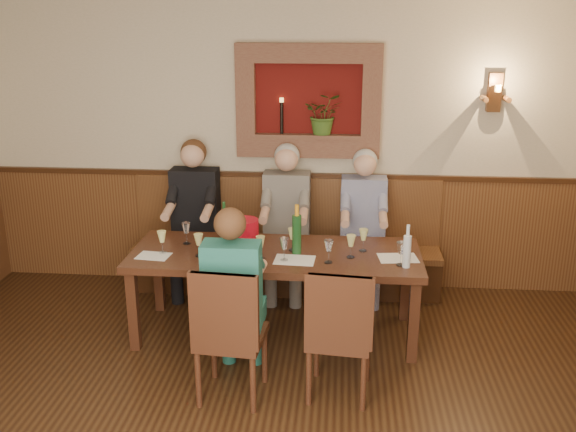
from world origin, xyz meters
name	(u,v)px	position (x,y,z in m)	size (l,w,h in m)	color
room_shell	(236,171)	(0.00, 0.00, 1.89)	(6.04, 6.04, 2.82)	#C6B996
wainscoting	(241,396)	(0.00, 0.00, 0.59)	(6.02, 6.02, 1.15)	#522C17
wall_niche	(312,106)	(0.24, 2.94, 1.81)	(1.36, 0.30, 1.06)	#560F0C
wall_sconce	(495,93)	(1.90, 2.93, 1.94)	(0.25, 0.20, 0.35)	#522C17
dining_table	(276,260)	(0.00, 1.85, 0.68)	(2.40, 0.90, 0.75)	#34190F
bench	(286,258)	(0.00, 2.79, 0.33)	(3.00, 0.45, 1.11)	#381E0F
chair_near_left	(231,359)	(-0.22, 0.88, 0.30)	(0.49, 0.49, 1.03)	#34190F
chair_near_right	(339,358)	(0.55, 0.97, 0.29)	(0.49, 0.49, 1.00)	#34190F
person_bench_left	(195,230)	(-0.88, 2.69, 0.63)	(0.45, 0.56, 1.50)	black
person_bench_mid	(286,234)	(0.01, 2.69, 0.61)	(0.44, 0.54, 1.48)	#534E4C
person_bench_right	(362,238)	(0.74, 2.69, 0.59)	(0.43, 0.52, 1.44)	navy
person_chair_front	(235,312)	(-0.21, 1.07, 0.58)	(0.41, 0.50, 1.39)	navy
spittoon_bucket	(245,235)	(-0.26, 1.87, 0.88)	(0.24, 0.24, 0.27)	red
wine_bottle_green_a	(297,233)	(0.18, 1.83, 0.92)	(0.09, 0.09, 0.42)	#19471E
wine_bottle_green_b	(225,226)	(-0.46, 2.04, 0.90)	(0.08, 0.08, 0.36)	#19471E
water_bottle	(407,250)	(1.05, 1.61, 0.89)	(0.08, 0.08, 0.35)	silver
tasting_sheet_a	(154,256)	(-0.98, 1.67, 0.75)	(0.26, 0.19, 0.00)	white
tasting_sheet_b	(295,260)	(0.17, 1.68, 0.75)	(0.32, 0.23, 0.00)	white
tasting_sheet_c	(398,258)	(1.00, 1.79, 0.75)	(0.31, 0.22, 0.00)	white
tasting_sheet_d	(228,263)	(-0.35, 1.57, 0.75)	(0.32, 0.23, 0.00)	white
wine_glass_0	(162,242)	(-0.93, 1.74, 0.85)	(0.08, 0.08, 0.19)	#DDDF85
wine_glass_1	(186,233)	(-0.78, 1.98, 0.85)	(0.08, 0.08, 0.19)	white
wine_glass_2	(199,245)	(-0.61, 1.70, 0.85)	(0.08, 0.08, 0.19)	#DDDF85
wine_glass_3	(234,234)	(-0.37, 2.00, 0.85)	(0.08, 0.08, 0.19)	white
wine_glass_4	(260,248)	(-0.10, 1.69, 0.85)	(0.08, 0.08, 0.19)	#DDDF85
wine_glass_5	(292,239)	(0.14, 1.90, 0.85)	(0.08, 0.08, 0.19)	#DDDF85
wine_glass_6	(329,251)	(0.44, 1.65, 0.85)	(0.08, 0.08, 0.19)	white
wine_glass_7	(363,240)	(0.72, 1.93, 0.85)	(0.08, 0.08, 0.19)	#DDDF85
wine_glass_8	(401,254)	(1.01, 1.64, 0.85)	(0.08, 0.08, 0.19)	white
wine_glass_9	(242,251)	(-0.24, 1.59, 0.85)	(0.08, 0.08, 0.19)	#DDDF85
wine_glass_10	(351,246)	(0.62, 1.78, 0.85)	(0.08, 0.08, 0.19)	#DDDF85
wine_glass_11	(284,249)	(0.09, 1.67, 0.85)	(0.08, 0.08, 0.19)	white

